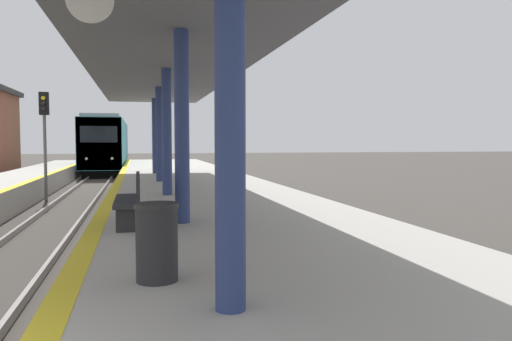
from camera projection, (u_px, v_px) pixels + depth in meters
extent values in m
cube|color=black|center=(108.00, 168.00, 40.04)|extent=(2.40, 15.75, 0.55)
cube|color=teal|center=(107.00, 143.00, 39.92)|extent=(2.82, 17.50, 3.43)
cube|color=#E54C19|center=(99.00, 144.00, 31.50)|extent=(2.76, 0.16, 3.36)
cube|color=black|center=(99.00, 134.00, 31.40)|extent=(2.26, 0.06, 1.03)
cube|color=gray|center=(107.00, 120.00, 39.81)|extent=(2.40, 16.63, 0.24)
sphere|color=white|center=(86.00, 159.00, 31.31)|extent=(0.18, 0.18, 0.18)
sphere|color=white|center=(112.00, 159.00, 31.67)|extent=(0.18, 0.18, 0.18)
cylinder|color=#595959|center=(45.00, 159.00, 19.75)|extent=(0.12, 0.12, 3.45)
cube|color=black|center=(44.00, 104.00, 19.63)|extent=(0.36, 0.20, 0.90)
sphere|color=yellow|center=(43.00, 98.00, 19.49)|extent=(0.16, 0.16, 0.16)
sphere|color=black|center=(43.00, 103.00, 19.50)|extent=(0.16, 0.16, 0.16)
sphere|color=black|center=(43.00, 108.00, 19.51)|extent=(0.16, 0.16, 0.16)
cylinder|color=navy|center=(230.00, 111.00, 4.37)|extent=(0.27, 0.27, 3.55)
cylinder|color=navy|center=(182.00, 127.00, 9.17)|extent=(0.27, 0.27, 3.55)
cylinder|color=navy|center=(167.00, 132.00, 13.97)|extent=(0.27, 0.27, 3.55)
cylinder|color=navy|center=(159.00, 134.00, 18.77)|extent=(0.27, 0.27, 3.55)
cylinder|color=navy|center=(155.00, 136.00, 23.57)|extent=(0.27, 0.27, 3.55)
cube|color=#515156|center=(166.00, 65.00, 13.86)|extent=(4.41, 24.70, 0.20)
cylinder|color=#262628|center=(157.00, 245.00, 5.38)|extent=(0.45, 0.45, 0.79)
cylinder|color=#262626|center=(156.00, 206.00, 5.35)|extent=(0.47, 0.47, 0.06)
cube|color=#28282D|center=(127.00, 201.00, 8.98)|extent=(0.44, 1.82, 0.08)
cube|color=#28282D|center=(138.00, 186.00, 9.01)|extent=(0.06, 1.82, 0.44)
cube|color=#262628|center=(127.00, 220.00, 8.29)|extent=(0.35, 0.08, 0.40)
cube|color=#262628|center=(128.00, 209.00, 9.70)|extent=(0.35, 0.08, 0.40)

